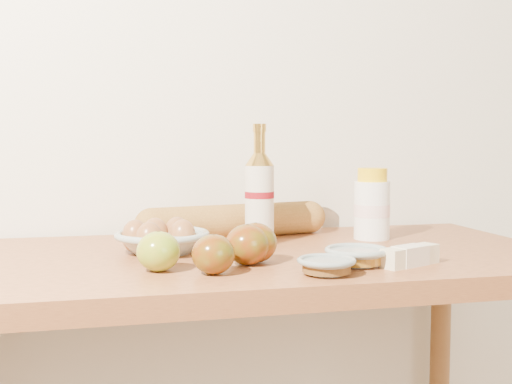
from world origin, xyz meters
TOP-DOWN VIEW (x-y plane):
  - back_wall at (0.00, 1.51)m, footprint 3.50×0.02m
  - table at (0.00, 1.18)m, footprint 1.20×0.60m
  - bourbon_bottle at (0.04, 1.28)m, footprint 0.08×0.08m
  - cream_bottle at (0.29, 1.29)m, footprint 0.09×0.09m
  - egg_bowl at (-0.17, 1.22)m, footprint 0.23×0.23m
  - baguette at (0.00, 1.37)m, footprint 0.46×0.16m
  - apple_yellowgreen at (-0.19, 1.05)m, footprint 0.09×0.09m
  - apple_redgreen_front at (-0.11, 1.00)m, footprint 0.09×0.09m
  - apple_redgreen_right at (-0.02, 1.08)m, footprint 0.10×0.10m
  - sugar_bowl at (0.07, 0.96)m, footprint 0.10×0.10m
  - syrup_bowl at (0.15, 1.01)m, footprint 0.11×0.11m
  - butter_stick at (0.24, 0.99)m, footprint 0.12×0.08m
  - apple_extra at (-0.04, 1.06)m, footprint 0.10×0.10m

SIDE VIEW (x-z plane):
  - table at x=0.00m, z-range 0.33..1.23m
  - sugar_bowl at x=0.07m, z-range 0.90..0.93m
  - butter_stick at x=0.24m, z-range 0.90..0.93m
  - syrup_bowl at x=0.15m, z-range 0.90..0.93m
  - egg_bowl at x=-0.17m, z-range 0.89..0.96m
  - apple_redgreen_front at x=-0.11m, z-range 0.90..0.97m
  - apple_yellowgreen at x=-0.19m, z-range 0.90..0.97m
  - apple_redgreen_right at x=-0.02m, z-range 0.90..0.97m
  - apple_extra at x=-0.04m, z-range 0.90..0.97m
  - baguette at x=0.00m, z-range 0.90..0.98m
  - cream_bottle at x=0.29m, z-range 0.89..1.05m
  - bourbon_bottle at x=0.04m, z-range 0.88..1.13m
  - back_wall at x=0.00m, z-range 0.00..2.60m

